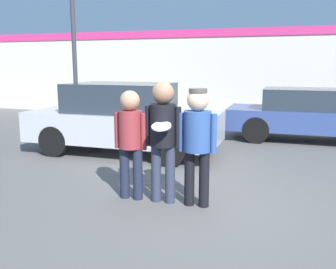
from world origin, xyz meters
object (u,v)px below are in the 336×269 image
Objects in this scene: street_lamp at (81,5)px; parked_car_far at (309,114)px; person_right at (197,136)px; person_middle_with_frisbee at (163,130)px; person_left at (130,135)px; parked_car_near at (124,118)px.

parked_car_far is at bearing 16.40° from street_lamp.
person_right is at bearing -107.21° from parked_car_far.
person_middle_with_frisbee is 0.52m from person_right.
person_middle_with_frisbee is 6.12m from parked_car_far.
person_left is 0.29× the size of street_lamp.
parked_car_near is 5.08m from parked_car_far.
street_lamp is at bearing 145.83° from parked_car_near.
person_left is at bearing -116.20° from parked_car_far.
person_left is at bearing -179.34° from person_middle_with_frisbee.
person_right reaches higher than parked_car_near.
parked_car_near is at bearing 116.55° from person_left.
person_middle_with_frisbee reaches higher than parked_car_near.
person_middle_with_frisbee reaches higher than parked_car_far.
person_middle_with_frisbee is 5.89m from street_lamp.
parked_car_far is (1.76, 5.67, -0.33)m from person_right.
person_left is 5.64m from street_lamp.
street_lamp is at bearing -163.60° from parked_car_far.
person_left is at bearing -179.44° from person_right.
person_left is 0.97× the size of person_right.
person_right is at bearing 0.56° from person_left.
street_lamp is at bearing 127.92° from person_left.
street_lamp reaches higher than person_left.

